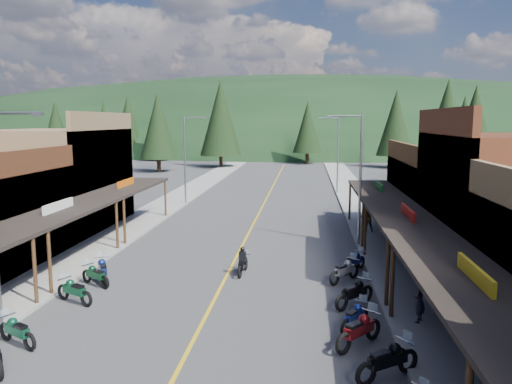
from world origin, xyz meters
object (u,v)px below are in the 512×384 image
(streetlight_1, at_px, (186,156))
(pine_3, at_px, (308,127))
(pine_4, at_px, (396,123))
(bike_west_7, at_px, (95,274))
(pine_8, at_px, (105,133))
(pine_0, at_px, (56,127))
(bike_west_5, at_px, (17,330))
(streetlight_2, at_px, (358,174))
(streetlight_3, at_px, (336,151))
(shop_west_3, at_px, (56,179))
(bike_east_5, at_px, (359,329))
(pine_7, at_px, (128,122))
(shop_east_3, at_px, (457,199))
(pine_10, at_px, (158,126))
(bike_east_7, at_px, (355,292))
(pine_1, at_px, (158,122))
(pedestrian_east_b, at_px, (367,218))
(bike_east_4, at_px, (388,359))
(bike_east_8, at_px, (345,269))
(bike_west_6, at_px, (74,290))
(bike_west_8, at_px, (103,268))
(bike_east_9, at_px, (354,261))
(pine_11, at_px, (447,124))
(pine_9, at_px, (463,130))
(pedestrian_east_a, at_px, (419,301))
(pine_2, at_px, (221,118))
(bike_east_6, at_px, (355,315))
(rider_on_bike, at_px, (243,263))

(streetlight_1, xyz_separation_m, pine_3, (10.95, 44.00, 2.02))
(pine_4, xyz_separation_m, bike_west_7, (-23.83, -60.70, -6.67))
(streetlight_1, xyz_separation_m, pine_8, (-15.05, 18.00, 1.52))
(pine_0, distance_m, bike_west_5, 77.17)
(streetlight_2, xyz_separation_m, streetlight_3, (0.00, 22.00, 0.00))
(shop_west_3, relative_size, bike_east_5, 4.66)
(streetlight_1, xyz_separation_m, pine_7, (-25.05, 54.00, 2.78))
(pine_0, relative_size, pine_8, 1.10)
(shop_east_3, distance_m, pine_10, 50.24)
(bike_east_7, bearing_deg, pine_4, 122.85)
(bike_east_5, relative_size, bike_east_7, 1.03)
(pine_0, xyz_separation_m, pine_1, (16.00, 8.00, 0.75))
(shop_west_3, height_order, streetlight_2, shop_west_3)
(shop_east_3, distance_m, pedestrian_east_b, 5.95)
(pine_3, distance_m, bike_east_7, 68.42)
(shop_east_3, height_order, bike_east_4, shop_east_3)
(shop_east_3, relative_size, bike_east_8, 4.98)
(bike_west_6, bearing_deg, bike_east_5, -77.42)
(pine_4, height_order, bike_east_7, pine_4)
(pine_7, bearing_deg, pine_4, -17.74)
(bike_west_8, bearing_deg, bike_east_9, -15.74)
(pine_10, bearing_deg, pine_11, -17.53)
(pine_7, distance_m, pine_10, 29.53)
(pine_9, bearing_deg, pine_8, -173.80)
(shop_west_3, xyz_separation_m, pine_9, (37.78, 33.70, 2.86))
(streetlight_3, distance_m, bike_east_5, 36.12)
(streetlight_1, distance_m, pedestrian_east_a, 30.13)
(pine_8, bearing_deg, pine_3, 45.00)
(streetlight_3, height_order, bike_east_9, streetlight_3)
(bike_west_7, distance_m, pedestrian_east_a, 14.33)
(pine_7, height_order, pedestrian_east_b, pine_7)
(bike_east_7, relative_size, pedestrian_east_a, 1.37)
(pine_1, height_order, pedestrian_east_a, pine_1)
(bike_east_4, bearing_deg, shop_west_3, -168.14)
(streetlight_3, distance_m, bike_east_8, 29.25)
(shop_west_3, bearing_deg, bike_east_4, -43.79)
(pine_10, bearing_deg, bike_west_5, -78.00)
(bike_east_4, xyz_separation_m, bike_east_8, (-0.60, 9.02, -0.04))
(pine_2, relative_size, pine_4, 1.12)
(bike_west_8, bearing_deg, pine_8, 83.85)
(bike_east_8, bearing_deg, bike_east_4, -46.62)
(bike_east_4, relative_size, bike_east_6, 1.18)
(bike_west_6, distance_m, bike_west_8, 2.97)
(pine_7, bearing_deg, pine_8, -74.48)
(pine_0, bearing_deg, bike_west_7, -61.41)
(streetlight_2, relative_size, bike_east_9, 3.92)
(pine_4, bearing_deg, bike_east_6, -100.79)
(pine_4, distance_m, rider_on_bike, 61.11)
(pine_2, height_order, bike_east_8, pine_2)
(shop_east_3, distance_m, bike_east_8, 13.17)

